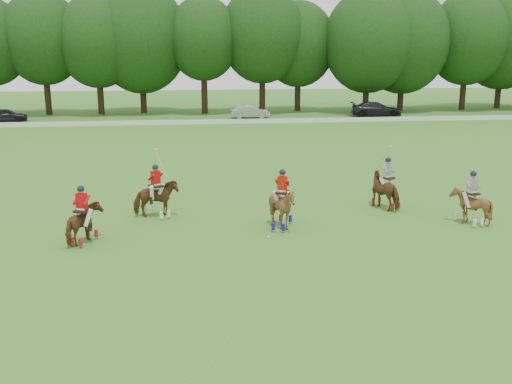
{
  "coord_description": "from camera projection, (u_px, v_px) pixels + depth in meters",
  "views": [
    {
      "loc": [
        -2.45,
        -17.69,
        6.83
      ],
      "look_at": [
        0.32,
        4.2,
        1.4
      ],
      "focal_mm": 40.0,
      "sensor_mm": 36.0,
      "label": 1
    }
  ],
  "objects": [
    {
      "name": "car_left",
      "position": [
        7.0,
        115.0,
        57.3
      ],
      "size": [
        4.18,
        2.19,
        1.36
      ],
      "primitive_type": "imported",
      "rotation": [
        0.0,
        0.0,
        1.72
      ],
      "color": "black",
      "rests_on": "ground"
    },
    {
      "name": "ground",
      "position": [
        262.0,
        263.0,
        18.98
      ],
      "size": [
        180.0,
        180.0,
        0.0
      ],
      "primitive_type": "plane",
      "color": "#346F1F",
      "rests_on": "ground"
    },
    {
      "name": "boundary_rail",
      "position": [
        209.0,
        122.0,
        55.53
      ],
      "size": [
        120.0,
        0.1,
        0.44
      ],
      "primitive_type": "cube",
      "color": "white",
      "rests_on": "ground"
    },
    {
      "name": "polo_red_c",
      "position": [
        282.0,
        207.0,
        22.56
      ],
      "size": [
        1.86,
        1.95,
        2.39
      ],
      "color": "#543216",
      "rests_on": "ground"
    },
    {
      "name": "polo_red_b",
      "position": [
        156.0,
        198.0,
        24.11
      ],
      "size": [
        2.04,
        2.0,
        2.82
      ],
      "color": "#543216",
      "rests_on": "ground"
    },
    {
      "name": "tree_line",
      "position": [
        206.0,
        39.0,
        63.33
      ],
      "size": [
        117.98,
        14.32,
        14.75
      ],
      "color": "black",
      "rests_on": "ground"
    },
    {
      "name": "polo_ball",
      "position": [
        269.0,
        237.0,
        21.51
      ],
      "size": [
        0.09,
        0.09,
        0.09
      ],
      "primitive_type": "sphere",
      "color": "white",
      "rests_on": "ground"
    },
    {
      "name": "polo_stripe_b",
      "position": [
        470.0,
        205.0,
        23.14
      ],
      "size": [
        1.45,
        1.57,
        2.21
      ],
      "color": "#543216",
      "rests_on": "ground"
    },
    {
      "name": "polo_stripe_a",
      "position": [
        387.0,
        190.0,
        25.46
      ],
      "size": [
        1.62,
        2.1,
        2.86
      ],
      "color": "#543216",
      "rests_on": "ground"
    },
    {
      "name": "car_right",
      "position": [
        376.0,
        109.0,
        61.97
      ],
      "size": [
        5.7,
        3.04,
        1.57
      ],
      "primitive_type": "imported",
      "rotation": [
        0.0,
        0.0,
        1.41
      ],
      "color": "black",
      "rests_on": "ground"
    },
    {
      "name": "car_mid",
      "position": [
        250.0,
        112.0,
        60.32
      ],
      "size": [
        4.05,
        1.45,
        1.33
      ],
      "primitive_type": "imported",
      "rotation": [
        0.0,
        0.0,
        1.56
      ],
      "color": "#A7A8AD",
      "rests_on": "ground"
    },
    {
      "name": "polo_red_a",
      "position": [
        83.0,
        223.0,
        20.78
      ],
      "size": [
        1.37,
        1.87,
        2.17
      ],
      "color": "#543216",
      "rests_on": "ground"
    }
  ]
}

